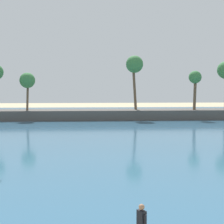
{
  "coord_description": "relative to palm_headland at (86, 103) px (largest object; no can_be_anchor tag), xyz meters",
  "views": [
    {
      "loc": [
        -0.55,
        -4.78,
        5.7
      ],
      "look_at": [
        0.48,
        9.37,
        4.73
      ],
      "focal_mm": 56.36,
      "sensor_mm": 36.0,
      "label": 1
    }
  ],
  "objects": [
    {
      "name": "sea",
      "position": [
        0.66,
        -5.51,
        -3.01
      ],
      "size": [
        220.0,
        90.93,
        0.06
      ],
      "primitive_type": "cube",
      "color": "#33607F",
      "rests_on": "ground"
    },
    {
      "name": "palm_headland",
      "position": [
        0.0,
        0.0,
        0.0
      ],
      "size": [
        111.73,
        6.0,
        13.19
      ],
      "color": "#514C47",
      "rests_on": "ground"
    }
  ]
}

